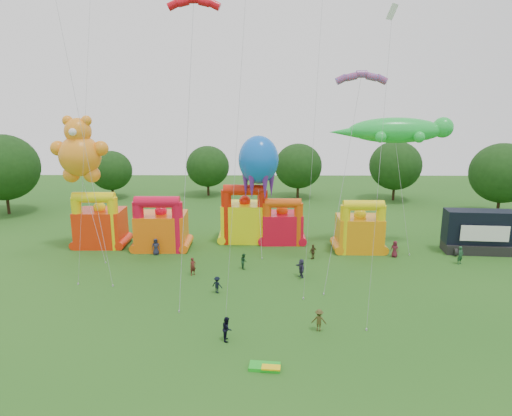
{
  "coord_description": "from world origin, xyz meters",
  "views": [
    {
      "loc": [
        1.38,
        -24.28,
        16.83
      ],
      "look_at": [
        0.91,
        18.0,
        6.85
      ],
      "focal_mm": 32.0,
      "sensor_mm": 36.0,
      "label": 1
    }
  ],
  "objects_px": {
    "bouncy_castle_2": "(245,219)",
    "gecko_kite": "(398,155)",
    "octopus_kite": "(259,171)",
    "spectator_0": "(156,247)",
    "stage_trailer": "(479,232)",
    "spectator_4": "(313,252)",
    "bouncy_castle_0": "(100,225)",
    "teddy_bear_kite": "(87,189)"
  },
  "relations": [
    {
      "from": "bouncy_castle_2",
      "to": "gecko_kite",
      "type": "distance_m",
      "value": 19.39
    },
    {
      "from": "octopus_kite",
      "to": "spectator_0",
      "type": "xyz_separation_m",
      "value": [
        -11.47,
        -3.18,
        -8.02
      ]
    },
    {
      "from": "bouncy_castle_2",
      "to": "stage_trailer",
      "type": "bearing_deg",
      "value": -8.83
    },
    {
      "from": "octopus_kite",
      "to": "spectator_0",
      "type": "height_order",
      "value": "octopus_kite"
    },
    {
      "from": "bouncy_castle_2",
      "to": "spectator_4",
      "type": "relative_size",
      "value": 4.39
    },
    {
      "from": "bouncy_castle_0",
      "to": "teddy_bear_kite",
      "type": "distance_m",
      "value": 5.26
    },
    {
      "from": "bouncy_castle_2",
      "to": "stage_trailer",
      "type": "xyz_separation_m",
      "value": [
        26.58,
        -4.13,
        -0.38
      ]
    },
    {
      "from": "stage_trailer",
      "to": "gecko_kite",
      "type": "xyz_separation_m",
      "value": [
        -9.11,
        1.94,
        8.51
      ]
    },
    {
      "from": "spectator_4",
      "to": "bouncy_castle_2",
      "type": "bearing_deg",
      "value": -78.8
    },
    {
      "from": "bouncy_castle_0",
      "to": "teddy_bear_kite",
      "type": "height_order",
      "value": "teddy_bear_kite"
    },
    {
      "from": "bouncy_castle_0",
      "to": "stage_trailer",
      "type": "xyz_separation_m",
      "value": [
        43.58,
        -1.82,
        -0.21
      ]
    },
    {
      "from": "bouncy_castle_0",
      "to": "gecko_kite",
      "type": "height_order",
      "value": "gecko_kite"
    },
    {
      "from": "bouncy_castle_0",
      "to": "gecko_kite",
      "type": "xyz_separation_m",
      "value": [
        34.47,
        0.12,
        8.3
      ]
    },
    {
      "from": "octopus_kite",
      "to": "bouncy_castle_2",
      "type": "bearing_deg",
      "value": 126.66
    },
    {
      "from": "bouncy_castle_0",
      "to": "octopus_kite",
      "type": "xyz_separation_m",
      "value": [
        18.7,
        0.03,
        6.39
      ]
    },
    {
      "from": "stage_trailer",
      "to": "gecko_kite",
      "type": "distance_m",
      "value": 12.62
    },
    {
      "from": "bouncy_castle_0",
      "to": "stage_trailer",
      "type": "bearing_deg",
      "value": -2.39
    },
    {
      "from": "bouncy_castle_2",
      "to": "teddy_bear_kite",
      "type": "bearing_deg",
      "value": -165.3
    },
    {
      "from": "spectator_0",
      "to": "spectator_4",
      "type": "bearing_deg",
      "value": -17.23
    },
    {
      "from": "bouncy_castle_2",
      "to": "octopus_kite",
      "type": "height_order",
      "value": "octopus_kite"
    },
    {
      "from": "spectator_4",
      "to": "gecko_kite",
      "type": "bearing_deg",
      "value": 167.25
    },
    {
      "from": "bouncy_castle_0",
      "to": "teddy_bear_kite",
      "type": "xyz_separation_m",
      "value": [
        -0.27,
        -2.22,
        4.76
      ]
    },
    {
      "from": "bouncy_castle_0",
      "to": "teddy_bear_kite",
      "type": "relative_size",
      "value": 0.44
    },
    {
      "from": "stage_trailer",
      "to": "teddy_bear_kite",
      "type": "distance_m",
      "value": 44.14
    },
    {
      "from": "bouncy_castle_2",
      "to": "gecko_kite",
      "type": "relative_size",
      "value": 0.48
    },
    {
      "from": "spectator_4",
      "to": "bouncy_castle_0",
      "type": "bearing_deg",
      "value": -47.59
    },
    {
      "from": "spectator_0",
      "to": "teddy_bear_kite",
      "type": "bearing_deg",
      "value": 159.71
    },
    {
      "from": "stage_trailer",
      "to": "spectator_0",
      "type": "bearing_deg",
      "value": -177.88
    },
    {
      "from": "gecko_kite",
      "to": "spectator_4",
      "type": "height_order",
      "value": "gecko_kite"
    },
    {
      "from": "octopus_kite",
      "to": "spectator_4",
      "type": "xyz_separation_m",
      "value": [
        5.93,
        -4.43,
        -8.13
      ]
    },
    {
      "from": "bouncy_castle_2",
      "to": "teddy_bear_kite",
      "type": "distance_m",
      "value": 18.43
    },
    {
      "from": "teddy_bear_kite",
      "to": "spectator_4",
      "type": "bearing_deg",
      "value": -5.01
    },
    {
      "from": "bouncy_castle_0",
      "to": "spectator_4",
      "type": "xyz_separation_m",
      "value": [
        24.63,
        -4.4,
        -1.74
      ]
    },
    {
      "from": "gecko_kite",
      "to": "stage_trailer",
      "type": "bearing_deg",
      "value": -12.02
    },
    {
      "from": "bouncy_castle_2",
      "to": "octopus_kite",
      "type": "distance_m",
      "value": 6.84
    },
    {
      "from": "bouncy_castle_2",
      "to": "spectator_0",
      "type": "relative_size",
      "value": 3.87
    },
    {
      "from": "octopus_kite",
      "to": "spectator_0",
      "type": "distance_m",
      "value": 14.36
    },
    {
      "from": "teddy_bear_kite",
      "to": "spectator_0",
      "type": "relative_size",
      "value": 8.2
    },
    {
      "from": "stage_trailer",
      "to": "spectator_4",
      "type": "xyz_separation_m",
      "value": [
        -18.95,
        -2.59,
        -1.53
      ]
    },
    {
      "from": "stage_trailer",
      "to": "spectator_0",
      "type": "height_order",
      "value": "stage_trailer"
    },
    {
      "from": "bouncy_castle_2",
      "to": "teddy_bear_kite",
      "type": "relative_size",
      "value": 0.47
    },
    {
      "from": "stage_trailer",
      "to": "spectator_0",
      "type": "relative_size",
      "value": 4.12
    }
  ]
}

